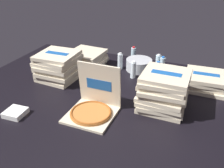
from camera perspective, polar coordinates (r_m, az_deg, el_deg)
The scene contains 14 objects.
ground_plane at distance 2.43m, azimuth -0.49°, elevation -4.23°, with size 3.20×2.40×0.02m, color black.
open_pizza_box at distance 2.22m, azimuth -4.40°, elevation -5.08°, with size 0.41×0.42×0.43m.
pizza_stack_center_near at distance 3.16m, azimuth -5.91°, elevation 5.82°, with size 0.44×0.43×0.19m.
pizza_stack_left_mid at distance 2.30m, azimuth 11.86°, elevation -1.57°, with size 0.45×0.45×0.35m.
pizza_stack_center_far at distance 2.82m, azimuth 20.81°, elevation 0.72°, with size 0.45×0.45×0.16m.
pizza_stack_right_mid at distance 2.86m, azimuth -12.36°, elevation 4.06°, with size 0.45×0.45×0.31m.
ice_bucket at distance 3.07m, azimuth 6.26°, elevation 4.48°, with size 0.32×0.32×0.14m, color #B7BABF.
water_bottle_0 at distance 2.87m, azimuth 10.52°, elevation 3.10°, with size 0.06×0.06×0.21m.
water_bottle_1 at distance 3.08m, azimuth 10.63°, elevation 4.90°, with size 0.06×0.06×0.21m.
water_bottle_2 at distance 3.29m, azimuth 4.97°, elevation 6.81°, with size 0.06×0.06×0.21m.
water_bottle_3 at distance 2.84m, azimuth 4.94°, elevation 3.28°, with size 0.06×0.06×0.21m.
water_bottle_4 at distance 3.02m, azimuth 11.58°, elevation 4.34°, with size 0.06×0.06×0.21m.
water_bottle_5 at distance 3.07m, azimuth 1.90°, elevation 5.31°, with size 0.06×0.06×0.21m.
napkin_pile at distance 2.38m, azimuth -21.47°, elevation -6.21°, with size 0.17×0.17×0.05m, color white.
Camera 1 is at (0.80, -1.89, 1.29)m, focal length 39.46 mm.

